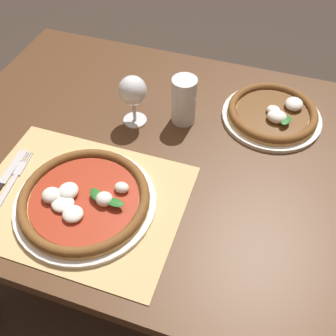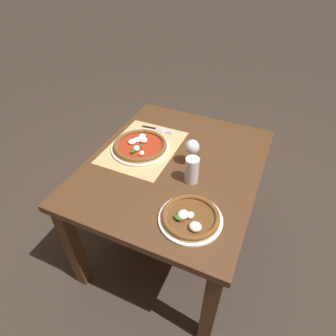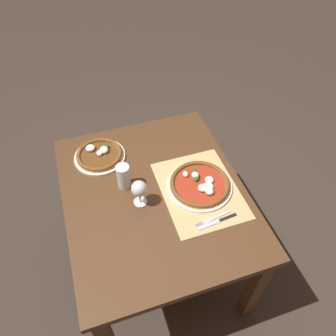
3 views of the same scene
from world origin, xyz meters
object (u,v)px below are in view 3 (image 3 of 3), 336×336
knife (217,222)px  pint_glass (124,177)px  pizza_far (99,155)px  wine_glass (139,189)px  pizza_near (200,184)px  fork (213,219)px

knife → pint_glass: bearing=45.4°
pizza_far → wine_glass: 0.42m
pizza_near → pint_glass: (0.14, 0.38, 0.05)m
pint_glass → fork: (-0.35, -0.36, -0.06)m
pizza_far → pint_glass: pint_glass is taller
pint_glass → fork: 0.51m
wine_glass → fork: wine_glass is taller
knife → pizza_far: bearing=36.8°
pizza_near → wine_glass: (0.00, 0.33, 0.08)m
pizza_far → wine_glass: size_ratio=1.90×
pizza_near → fork: (-0.21, 0.01, -0.02)m
pizza_near → fork: bearing=176.2°
knife → pizza_near: bearing=-0.7°
pint_glass → fork: size_ratio=0.72×
wine_glass → pizza_near: bearing=-90.3°
pizza_near → knife: pizza_near is taller
pizza_near → pizza_far: pizza_near is taller
pizza_near → fork: pizza_near is taller
pizza_near → knife: 0.23m
pizza_far → knife: (-0.62, -0.46, -0.01)m
pizza_far → knife: pizza_far is taller
pizza_far → fork: bearing=-142.9°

